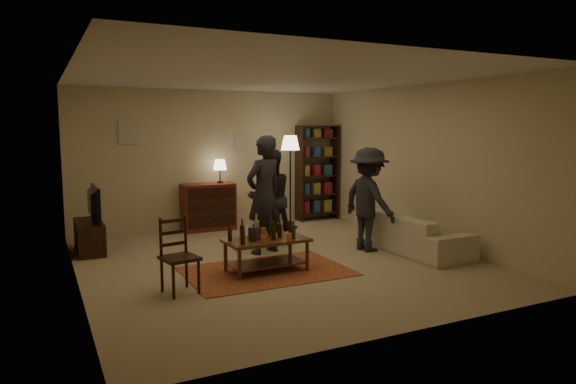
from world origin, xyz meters
TOP-DOWN VIEW (x-y plane):
  - floor at (0.00, 0.00)m, footprint 6.00×6.00m
  - room_shell at (-0.65, 2.98)m, footprint 6.00×6.00m
  - rug at (-0.37, -0.46)m, footprint 2.20×1.50m
  - coffee_table at (-0.38, -0.46)m, footprint 1.15×0.66m
  - dining_chair at (-1.68, -0.79)m, footprint 0.47×0.47m
  - tv_stand at (-2.44, 1.80)m, footprint 0.40×1.00m
  - dresser at (-0.19, 2.71)m, footprint 1.00×0.50m
  - bookshelf at (2.25, 2.78)m, footprint 0.90×0.34m
  - floor_lamp at (1.30, 2.18)m, footprint 0.36×0.36m
  - sofa at (2.20, -0.40)m, footprint 0.81×2.08m
  - person_left at (0.03, 0.54)m, footprint 0.79×0.65m
  - person_right at (0.34, 0.98)m, footprint 0.79×0.62m
  - person_by_sofa at (1.61, -0.04)m, footprint 0.73×1.13m

SIDE VIEW (x-z plane):
  - floor at x=0.00m, z-range 0.00..0.00m
  - rug at x=-0.37m, z-range 0.00..0.01m
  - sofa at x=2.20m, z-range 0.00..0.61m
  - tv_stand at x=-2.44m, z-range -0.14..0.91m
  - coffee_table at x=-0.38m, z-range 0.01..0.81m
  - dresser at x=-0.19m, z-range -0.20..1.16m
  - dining_chair at x=-1.68m, z-range 0.02..0.94m
  - person_right at x=0.34m, z-range 0.00..1.61m
  - person_by_sofa at x=1.61m, z-range 0.00..1.66m
  - person_left at x=0.03m, z-range 0.00..1.86m
  - bookshelf at x=2.25m, z-range 0.03..2.04m
  - floor_lamp at x=1.30m, z-range 0.64..2.46m
  - room_shell at x=-0.65m, z-range -1.19..4.81m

